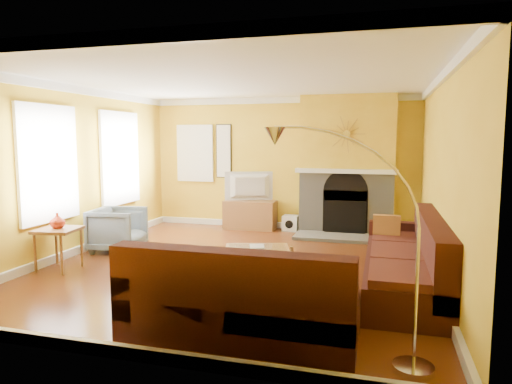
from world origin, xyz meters
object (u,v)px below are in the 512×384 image
(sectional_sofa, at_px, (310,256))
(arc_lamp, at_px, (349,249))
(side_table, at_px, (59,249))
(coffee_table, at_px, (257,262))
(media_console, at_px, (250,215))
(armchair, at_px, (118,229))

(sectional_sofa, bearing_deg, arc_lamp, -71.41)
(sectional_sofa, height_order, side_table, sectional_sofa)
(coffee_table, bearing_deg, media_console, 107.88)
(sectional_sofa, bearing_deg, side_table, 180.00)
(coffee_table, bearing_deg, side_table, -169.88)
(armchair, bearing_deg, arc_lamp, -133.76)
(side_table, bearing_deg, armchair, 80.54)
(coffee_table, bearing_deg, armchair, 164.93)
(side_table, bearing_deg, coffee_table, 10.12)
(coffee_table, relative_size, armchair, 1.12)
(sectional_sofa, bearing_deg, coffee_table, 147.99)
(sectional_sofa, distance_m, media_console, 4.03)
(arc_lamp, bearing_deg, armchair, 143.86)
(sectional_sofa, xyz_separation_m, armchair, (-3.40, 1.20, -0.09))
(coffee_table, height_order, arc_lamp, arc_lamp)
(side_table, relative_size, arc_lamp, 0.31)
(sectional_sofa, relative_size, side_table, 6.19)
(media_console, relative_size, armchair, 1.34)
(media_console, height_order, armchair, armchair)
(sectional_sofa, height_order, armchair, sectional_sofa)
(media_console, relative_size, arc_lamp, 0.55)
(armchair, height_order, side_table, armchair)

